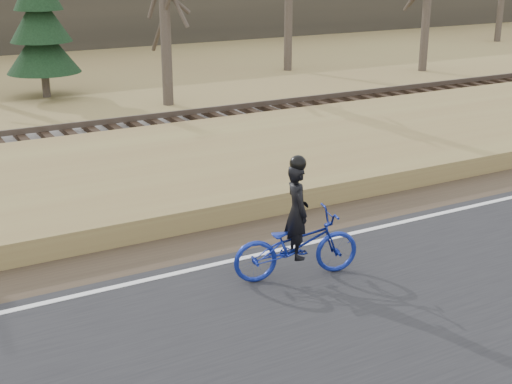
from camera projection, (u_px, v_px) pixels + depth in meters
ground at (499, 208)px, 14.72m from camera, size 120.00×120.00×0.00m
edge_line at (492, 202)px, 14.87m from camera, size 120.00×0.12×0.01m
shoulder at (457, 190)px, 15.71m from camera, size 120.00×1.60×0.04m
embankment at (373, 150)px, 18.13m from camera, size 120.00×5.00×0.44m
ballast at (294, 120)px, 21.27m from camera, size 120.00×3.00×0.45m
railroad at (295, 110)px, 21.17m from camera, size 120.00×2.40×0.29m
cyclist at (296, 239)px, 11.30m from camera, size 2.18×1.15×2.03m
bare_tree_near_left at (165, 11)px, 23.46m from camera, size 0.36×0.36×6.26m
conifer at (40, 18)px, 24.84m from camera, size 2.60×2.60×5.89m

